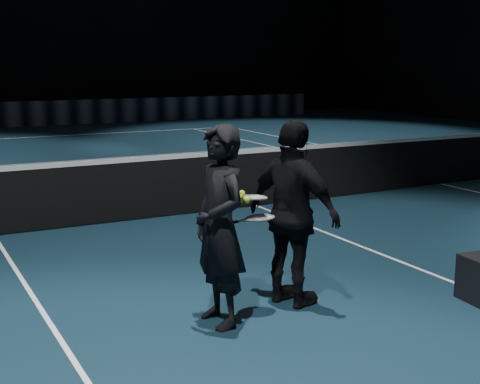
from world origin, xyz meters
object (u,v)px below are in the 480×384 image
at_px(player_a, 220,227).
at_px(racket_upper, 253,197).
at_px(racket_lower, 260,218).
at_px(player_b, 293,214).
at_px(tennis_balls, 243,198).

xyz_separation_m(player_a, racket_upper, (0.39, 0.09, 0.21)).
bearing_deg(racket_upper, racket_lower, -42.66).
relative_size(player_a, racket_upper, 2.67).
bearing_deg(player_a, racket_lower, 94.94).
height_order(player_a, racket_lower, player_a).
bearing_deg(racket_upper, player_b, -9.08).
xyz_separation_m(racket_lower, racket_upper, (-0.05, 0.03, 0.19)).
distance_m(racket_lower, tennis_balls, 0.29).
height_order(player_b, racket_upper, player_b).
bearing_deg(player_b, racket_upper, 73.80).
relative_size(racket_lower, racket_upper, 1.00).
xyz_separation_m(racket_upper, tennis_balls, (-0.14, -0.05, 0.02)).
xyz_separation_m(player_a, tennis_balls, (0.25, 0.04, 0.23)).
height_order(player_a, player_b, same).
bearing_deg(tennis_balls, racket_lower, 6.07).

